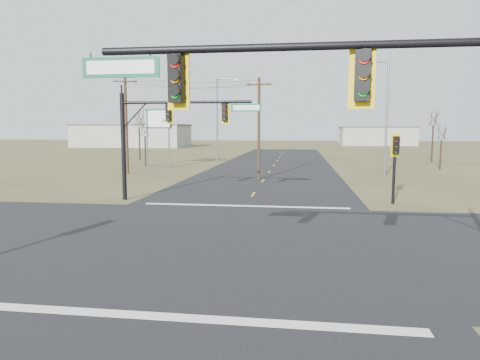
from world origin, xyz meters
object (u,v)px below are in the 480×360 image
utility_pole_far (126,123)px  highway_sign (158,127)px  mast_arm_far (170,123)px  bare_tree_a (145,129)px  streetlight_c (219,115)px  bare_tree_c (442,132)px  pedestal_signal_ne (395,152)px  utility_pole_near (259,127)px  streetlight_a (384,111)px  bare_tree_d (434,117)px  mast_arm_near (371,105)px  bare_tree_b (139,119)px

utility_pole_far → highway_sign: size_ratio=1.43×
mast_arm_far → bare_tree_a: (-10.57, 24.08, -0.31)m
streetlight_c → bare_tree_c: size_ratio=2.16×
pedestal_signal_ne → utility_pole_near: 14.89m
pedestal_signal_ne → streetlight_a: bearing=64.5°
utility_pole_near → bare_tree_d: utility_pole_near is taller
streetlight_c → mast_arm_near: bearing=-69.7°
utility_pole_near → highway_sign: (-13.16, 11.49, 0.11)m
mast_arm_far → bare_tree_a: size_ratio=1.54×
streetlight_a → streetlight_c: (-18.98, 15.13, 0.23)m
streetlight_a → bare_tree_a: bearing=-170.9°
streetlight_c → bare_tree_a: size_ratio=1.99×
mast_arm_far → utility_pole_near: size_ratio=0.99×
utility_pole_near → streetlight_a: size_ratio=0.81×
highway_sign → mast_arm_far: bearing=-61.8°
bare_tree_d → bare_tree_c: bearing=-102.2°
bare_tree_d → mast_arm_far: bearing=-125.8°
mast_arm_far → pedestal_signal_ne: mast_arm_far is taller
streetlight_a → bare_tree_d: streetlight_a is taller
streetlight_a → pedestal_signal_ne: bearing=-74.5°
streetlight_c → bare_tree_a: streetlight_c is taller
pedestal_signal_ne → utility_pole_near: utility_pole_near is taller
utility_pole_far → bare_tree_c: utility_pole_far is taller
bare_tree_b → bare_tree_c: bearing=-14.6°
bare_tree_b → utility_pole_near: bearing=-48.5°
bare_tree_c → streetlight_c: bearing=162.8°
utility_pole_far → bare_tree_d: (35.34, 20.75, 1.05)m
mast_arm_near → pedestal_signal_ne: mast_arm_near is taller
mast_arm_near → highway_sign: (-18.20, 39.99, -0.17)m
pedestal_signal_ne → bare_tree_a: 33.74m
utility_pole_far → bare_tree_d: bearing=30.4°
highway_sign → bare_tree_c: size_ratio=1.30×
pedestal_signal_ne → streetlight_c: bearing=100.3°
mast_arm_far → streetlight_c: streetlight_c is taller
utility_pole_far → bare_tree_d: size_ratio=1.29×
utility_pole_far → streetlight_a: (25.23, 1.76, 1.12)m
streetlight_a → streetlight_c: 24.27m
streetlight_c → bare_tree_d: 29.34m
mast_arm_far → utility_pole_far: bearing=133.5°
streetlight_c → bare_tree_d: size_ratio=1.50×
streetlight_a → bare_tree_c: (7.50, 6.93, -2.05)m
mast_arm_near → utility_pole_near: 28.94m
highway_sign → bare_tree_c: 32.27m
bare_tree_a → bare_tree_d: size_ratio=0.76×
highway_sign → bare_tree_c: bearing=8.7°
mast_arm_near → mast_arm_far: size_ratio=1.17×
bare_tree_a → pedestal_signal_ne: bearing=-44.3°
utility_pole_far → streetlight_c: 18.06m
mast_arm_far → streetlight_a: 23.50m
bare_tree_b → bare_tree_a: bearing=-65.6°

